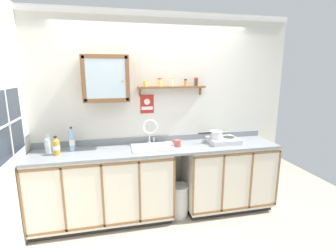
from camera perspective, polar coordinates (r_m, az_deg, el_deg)
The scene contains 18 objects.
floor at distance 3.33m, azimuth -0.54°, elevation -22.82°, with size 6.17×6.17×0.00m, color #9E9384.
back_wall at distance 3.44m, azimuth -2.98°, elevation 2.65°, with size 3.77×0.07×2.66m.
lower_cabinet_run at distance 3.37m, azimuth -14.36°, elevation -13.53°, with size 1.72×0.57×0.93m.
lower_cabinet_run_right at distance 3.70m, azimuth 13.27°, elevation -11.03°, with size 1.22×0.57×0.93m.
countertop at distance 3.24m, azimuth -1.98°, elevation -5.13°, with size 3.13×0.59×0.03m, color gray.
backsplash at distance 3.48m, azimuth -2.82°, elevation -2.95°, with size 3.13×0.02×0.08m, color gray.
sink at distance 3.26m, azimuth -3.55°, elevation -4.90°, with size 0.54×0.44×0.46m.
hot_plate_stove at distance 3.51m, azimuth 12.36°, elevation -3.19°, with size 0.39×0.33×0.07m.
saucepan at distance 3.47m, azimuth 10.76°, elevation -1.82°, with size 0.34×0.17×0.09m.
bottle_juice_amber_0 at distance 3.20m, azimuth -23.96°, elevation -4.25°, with size 0.08×0.08×0.23m.
bottle_water_blue_1 at distance 3.28m, azimuth -20.93°, elevation -3.00°, with size 0.06×0.06×0.30m.
bottle_water_clear_2 at distance 3.33m, azimuth -25.44°, elevation -3.74°, with size 0.09×0.09×0.23m.
mug at distance 3.27m, azimuth 2.11°, elevation -3.90°, with size 0.09×0.12×0.09m.
wall_cabinet at distance 3.18m, azimuth -13.86°, elevation 10.40°, with size 0.55×0.29×0.55m.
spice_shelf at distance 3.34m, azimuth 0.98°, elevation 9.03°, with size 0.89×0.14×0.23m.
warning_sign at distance 3.37m, azimuth -4.76°, elevation 4.95°, with size 0.18×0.01×0.25m.
window at distance 2.95m, azimuth -32.54°, elevation 0.44°, with size 0.03×0.78×0.71m.
trash_bin at distance 3.51m, azimuth 2.51°, elevation -16.38°, with size 0.27×0.27×0.44m.
Camera 1 is at (-0.57, -2.66, 1.92)m, focal length 26.93 mm.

